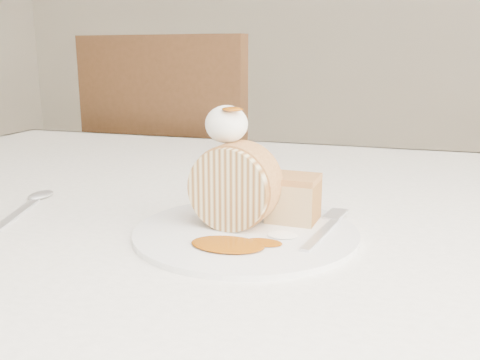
% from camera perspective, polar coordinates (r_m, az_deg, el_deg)
% --- Properties ---
extents(table, '(1.40, 0.90, 0.75)m').
position_cam_1_polar(table, '(0.77, 0.09, -8.10)').
color(table, white).
rests_on(table, ground).
extents(chair_far, '(0.51, 0.51, 0.98)m').
position_cam_1_polar(chair_far, '(1.51, -5.90, -1.19)').
color(chair_far, brown).
rests_on(chair_far, ground).
extents(plate, '(0.26, 0.26, 0.01)m').
position_cam_1_polar(plate, '(0.59, 0.64, -5.60)').
color(plate, white).
rests_on(plate, table).
extents(roulade_slice, '(0.09, 0.06, 0.09)m').
position_cam_1_polar(roulade_slice, '(0.59, -0.57, -0.66)').
color(roulade_slice, beige).
rests_on(roulade_slice, plate).
extents(cake_chunk, '(0.06, 0.05, 0.05)m').
position_cam_1_polar(cake_chunk, '(0.61, 5.73, -2.24)').
color(cake_chunk, '#B98146').
rests_on(cake_chunk, plate).
extents(whipped_cream, '(0.05, 0.05, 0.04)m').
position_cam_1_polar(whipped_cream, '(0.59, -1.45, 5.98)').
color(whipped_cream, white).
rests_on(whipped_cream, roulade_slice).
extents(caramel_drizzle, '(0.02, 0.02, 0.01)m').
position_cam_1_polar(caramel_drizzle, '(0.57, -0.80, 8.08)').
color(caramel_drizzle, '#8E4305').
rests_on(caramel_drizzle, whipped_cream).
extents(caramel_pool, '(0.08, 0.05, 0.00)m').
position_cam_1_polar(caramel_pool, '(0.54, -1.33, -6.87)').
color(caramel_pool, '#8E4305').
rests_on(caramel_pool, plate).
extents(fork, '(0.04, 0.15, 0.00)m').
position_cam_1_polar(fork, '(0.57, 8.62, -5.78)').
color(fork, silver).
rests_on(fork, plate).
extents(spoon, '(0.07, 0.16, 0.00)m').
position_cam_1_polar(spoon, '(0.71, -22.69, -3.40)').
color(spoon, silver).
rests_on(spoon, table).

